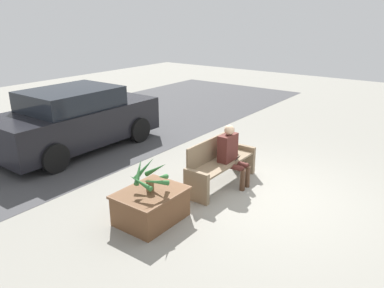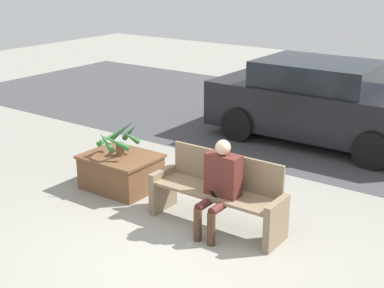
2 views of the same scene
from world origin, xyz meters
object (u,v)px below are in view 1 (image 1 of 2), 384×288
(planter_box, at_px, (151,205))
(potted_plant, at_px, (150,176))
(parked_car, at_px, (76,119))
(bench, at_px, (220,163))
(person_seated, at_px, (231,152))

(planter_box, xyz_separation_m, potted_plant, (-0.01, -0.01, 0.52))
(planter_box, distance_m, parked_car, 4.25)
(bench, distance_m, planter_box, 1.88)
(bench, relative_size, parked_car, 0.44)
(person_seated, xyz_separation_m, parked_car, (-0.46, 4.26, 0.07))
(bench, xyz_separation_m, planter_box, (-1.87, 0.15, -0.17))
(planter_box, height_order, potted_plant, potted_plant)
(potted_plant, xyz_separation_m, parked_car, (1.55, 3.93, -0.04))
(parked_car, bearing_deg, person_seated, -83.86)
(parked_car, bearing_deg, bench, -85.41)
(person_seated, distance_m, planter_box, 2.07)
(potted_plant, bearing_deg, planter_box, 30.27)
(bench, relative_size, planter_box, 1.67)
(planter_box, bearing_deg, bench, -4.59)
(person_seated, height_order, potted_plant, person_seated)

